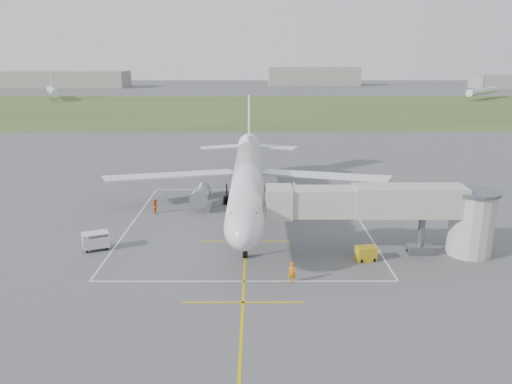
{
  "coord_description": "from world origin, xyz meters",
  "views": [
    {
      "loc": [
        1.02,
        -61.44,
        19.84
      ],
      "look_at": [
        1.12,
        -4.0,
        4.0
      ],
      "focal_mm": 35.0,
      "sensor_mm": 36.0,
      "label": 1
    }
  ],
  "objects_px": {
    "gpu_unit": "(366,254)",
    "ramp_worker_wing": "(156,206)",
    "baggage_cart": "(96,241)",
    "ramp_worker_nose": "(292,272)",
    "jet_bridge": "(401,210)",
    "airliner": "(247,179)"
  },
  "relations": [
    {
      "from": "gpu_unit",
      "to": "ramp_worker_wing",
      "type": "distance_m",
      "value": 28.58
    },
    {
      "from": "jet_bridge",
      "to": "ramp_worker_nose",
      "type": "bearing_deg",
      "value": -149.49
    },
    {
      "from": "airliner",
      "to": "ramp_worker_nose",
      "type": "height_order",
      "value": "airliner"
    },
    {
      "from": "ramp_worker_nose",
      "to": "ramp_worker_wing",
      "type": "height_order",
      "value": "ramp_worker_nose"
    },
    {
      "from": "ramp_worker_wing",
      "to": "airliner",
      "type": "bearing_deg",
      "value": -118.3
    },
    {
      "from": "gpu_unit",
      "to": "ramp_worker_wing",
      "type": "bearing_deg",
      "value": 135.99
    },
    {
      "from": "gpu_unit",
      "to": "baggage_cart",
      "type": "height_order",
      "value": "baggage_cart"
    },
    {
      "from": "ramp_worker_nose",
      "to": "ramp_worker_wing",
      "type": "relative_size",
      "value": 1.06
    },
    {
      "from": "baggage_cart",
      "to": "ramp_worker_nose",
      "type": "height_order",
      "value": "ramp_worker_nose"
    },
    {
      "from": "airliner",
      "to": "gpu_unit",
      "type": "distance_m",
      "value": 20.34
    },
    {
      "from": "airliner",
      "to": "ramp_worker_nose",
      "type": "xyz_separation_m",
      "value": [
        4.34,
        -20.96,
        -3.43
      ]
    },
    {
      "from": "gpu_unit",
      "to": "baggage_cart",
      "type": "bearing_deg",
      "value": 163.11
    },
    {
      "from": "airliner",
      "to": "baggage_cart",
      "type": "bearing_deg",
      "value": -140.31
    },
    {
      "from": "jet_bridge",
      "to": "baggage_cart",
      "type": "distance_m",
      "value": 31.72
    },
    {
      "from": "jet_bridge",
      "to": "gpu_unit",
      "type": "bearing_deg",
      "value": -154.91
    },
    {
      "from": "jet_bridge",
      "to": "gpu_unit",
      "type": "xyz_separation_m",
      "value": [
        -3.67,
        -1.72,
        -4.03
      ]
    },
    {
      "from": "baggage_cart",
      "to": "ramp_worker_wing",
      "type": "xyz_separation_m",
      "value": [
        3.86,
        12.69,
        -0.06
      ]
    },
    {
      "from": "jet_bridge",
      "to": "baggage_cart",
      "type": "height_order",
      "value": "jet_bridge"
    },
    {
      "from": "baggage_cart",
      "to": "gpu_unit",
      "type": "bearing_deg",
      "value": -29.03
    },
    {
      "from": "gpu_unit",
      "to": "ramp_worker_nose",
      "type": "relative_size",
      "value": 1.1
    },
    {
      "from": "airliner",
      "to": "ramp_worker_wing",
      "type": "distance_m",
      "value": 12.4
    },
    {
      "from": "baggage_cart",
      "to": "ramp_worker_nose",
      "type": "bearing_deg",
      "value": -44.51
    }
  ]
}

